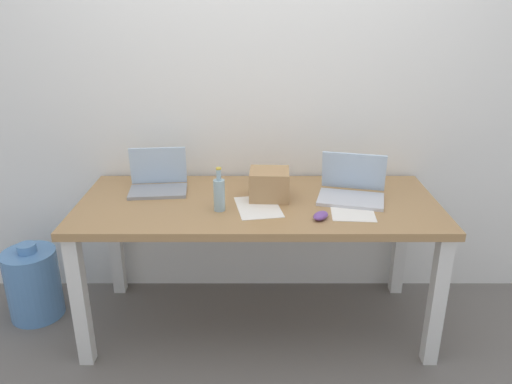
% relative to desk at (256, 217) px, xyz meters
% --- Properties ---
extents(ground_plane, '(8.00, 8.00, 0.00)m').
position_rel_desk_xyz_m(ground_plane, '(0.00, 0.00, -0.66)').
color(ground_plane, slate).
extents(back_wall, '(5.20, 0.08, 2.60)m').
position_rel_desk_xyz_m(back_wall, '(0.00, 0.45, 0.64)').
color(back_wall, white).
rests_on(back_wall, ground).
extents(desk, '(1.87, 0.78, 0.75)m').
position_rel_desk_xyz_m(desk, '(0.00, 0.00, 0.00)').
color(desk, '#A37A4C').
rests_on(desk, ground).
extents(laptop_left, '(0.33, 0.24, 0.23)m').
position_rel_desk_xyz_m(laptop_left, '(-0.55, 0.15, 0.14)').
color(laptop_left, gray).
rests_on(laptop_left, desk).
extents(laptop_right, '(0.39, 0.33, 0.23)m').
position_rel_desk_xyz_m(laptop_right, '(0.49, 0.04, 0.14)').
color(laptop_right, silver).
rests_on(laptop_right, desk).
extents(beer_bottle, '(0.06, 0.06, 0.22)m').
position_rel_desk_xyz_m(beer_bottle, '(-0.19, -0.12, 0.18)').
color(beer_bottle, '#99B7C1').
rests_on(beer_bottle, desk).
extents(computer_mouse, '(0.11, 0.12, 0.03)m').
position_rel_desk_xyz_m(computer_mouse, '(0.30, -0.23, 0.11)').
color(computer_mouse, '#724799').
rests_on(computer_mouse, desk).
extents(cardboard_box, '(0.21, 0.19, 0.15)m').
position_rel_desk_xyz_m(cardboard_box, '(0.06, 0.04, 0.17)').
color(cardboard_box, tan).
rests_on(cardboard_box, desk).
extents(paper_sheet_front_right, '(0.23, 0.31, 0.00)m').
position_rel_desk_xyz_m(paper_sheet_front_right, '(0.47, -0.11, 0.09)').
color(paper_sheet_front_right, white).
rests_on(paper_sheet_front_right, desk).
extents(paper_sheet_center, '(0.26, 0.33, 0.00)m').
position_rel_desk_xyz_m(paper_sheet_center, '(0.00, -0.08, 0.09)').
color(paper_sheet_center, white).
rests_on(paper_sheet_center, desk).
extents(water_cooler_jug, '(0.30, 0.30, 0.46)m').
position_rel_desk_xyz_m(water_cooler_jug, '(-1.29, 0.07, -0.45)').
color(water_cooler_jug, '#598CC6').
rests_on(water_cooler_jug, ground).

